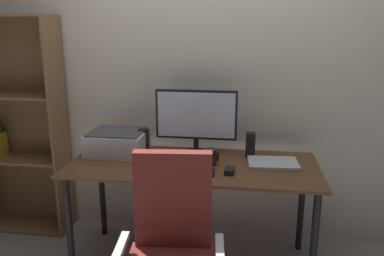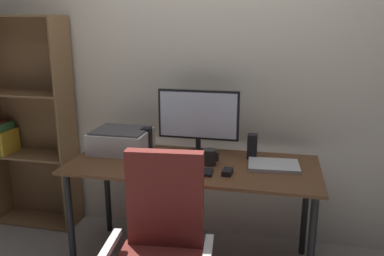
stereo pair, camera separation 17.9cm
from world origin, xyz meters
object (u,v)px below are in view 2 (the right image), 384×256
object	(u,v)px
keyboard	(189,171)
speaker_right	(252,146)
bookshelf	(29,125)
speaker_left	(147,139)
printer	(121,140)
mouse	(227,172)
monitor	(198,118)
coffee_mug	(210,157)
laptop	(274,165)
desk	(193,175)

from	to	relation	value
keyboard	speaker_right	xyz separation A→B (m)	(0.36, 0.36, 0.08)
bookshelf	speaker_right	bearing A→B (deg)	-4.67
speaker_left	printer	world-z (taller)	speaker_left
speaker_left	bookshelf	bearing A→B (deg)	172.04
mouse	speaker_right	bearing A→B (deg)	74.75
keyboard	printer	xyz separation A→B (m)	(-0.57, 0.31, 0.07)
monitor	bookshelf	world-z (taller)	bookshelf
speaker_right	speaker_left	bearing A→B (deg)	180.00
printer	coffee_mug	bearing A→B (deg)	-12.46
speaker_left	bookshelf	world-z (taller)	bookshelf
keyboard	bookshelf	xyz separation A→B (m)	(-1.46, 0.51, 0.08)
keyboard	bookshelf	bearing A→B (deg)	157.95
keyboard	printer	bearing A→B (deg)	148.67
coffee_mug	monitor	bearing A→B (deg)	120.20
mouse	speaker_left	bearing A→B (deg)	156.91
keyboard	speaker_left	xyz separation A→B (m)	(-0.40, 0.36, 0.08)
printer	speaker_right	bearing A→B (deg)	3.07
printer	monitor	bearing A→B (deg)	5.97
speaker_right	printer	distance (m)	0.93
laptop	speaker_right	size ratio (longest dim) A/B	1.88
keyboard	mouse	distance (m)	0.24
speaker_left	bookshelf	xyz separation A→B (m)	(-1.06, 0.15, 0.01)
keyboard	printer	world-z (taller)	printer
coffee_mug	speaker_right	world-z (taller)	speaker_right
speaker_left	laptop	bearing A→B (deg)	-8.99
desk	laptop	xyz separation A→B (m)	(0.52, 0.05, 0.09)
speaker_left	coffee_mug	bearing A→B (deg)	-21.76
monitor	laptop	world-z (taller)	monitor
speaker_left	printer	size ratio (longest dim) A/B	0.43
monitor	mouse	xyz separation A→B (m)	(0.25, -0.34, -0.25)
desk	keyboard	size ratio (longest dim) A/B	5.64
monitor	printer	distance (m)	0.59
coffee_mug	bookshelf	size ratio (longest dim) A/B	0.06
coffee_mug	speaker_right	distance (m)	0.33
monitor	printer	size ratio (longest dim) A/B	1.41
desk	mouse	xyz separation A→B (m)	(0.25, -0.14, 0.10)
mouse	laptop	distance (m)	0.34
monitor	coffee_mug	distance (m)	0.32
keyboard	speaker_right	world-z (taller)	speaker_right
monitor	keyboard	bearing A→B (deg)	-86.96
bookshelf	speaker_left	bearing A→B (deg)	-7.96
speaker_right	printer	bearing A→B (deg)	-176.93
monitor	speaker_left	size ratio (longest dim) A/B	3.32
mouse	laptop	bearing A→B (deg)	40.30
desk	laptop	world-z (taller)	laptop
desk	speaker_left	bearing A→B (deg)	152.97
speaker_left	printer	distance (m)	0.18
keyboard	laptop	distance (m)	0.55
monitor	mouse	size ratio (longest dim) A/B	5.89
mouse	printer	size ratio (longest dim) A/B	0.24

